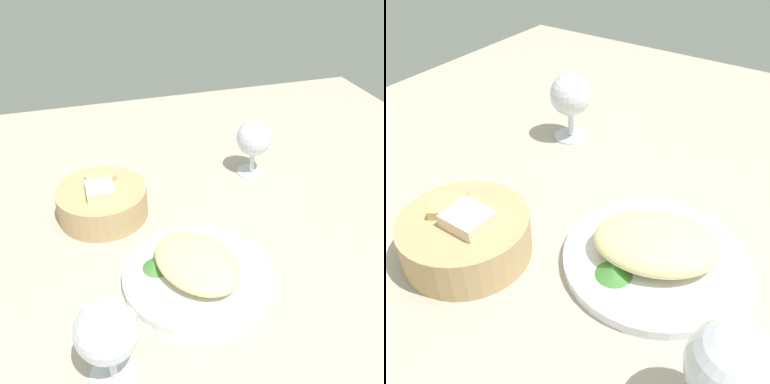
# 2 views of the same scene
# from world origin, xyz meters

# --- Properties ---
(ground_plane) EXTENTS (1.40, 1.40, 0.02)m
(ground_plane) POSITION_xyz_m (0.00, 0.00, -0.01)
(ground_plane) COLOR #B1A594
(plate) EXTENTS (0.24, 0.24, 0.01)m
(plate) POSITION_xyz_m (-0.06, 0.04, 0.01)
(plate) COLOR white
(plate) RESTS_ON ground_plane
(omelette) EXTENTS (0.19, 0.17, 0.04)m
(omelette) POSITION_xyz_m (-0.06, 0.04, 0.04)
(omelette) COLOR beige
(omelette) RESTS_ON plate
(lettuce_garnish) EXTENTS (0.05, 0.05, 0.01)m
(lettuce_garnish) POSITION_xyz_m (-0.04, 0.10, 0.02)
(lettuce_garnish) COLOR #448336
(lettuce_garnish) RESTS_ON plate
(bread_basket) EXTENTS (0.17, 0.17, 0.08)m
(bread_basket) POSITION_xyz_m (0.15, 0.17, 0.03)
(bread_basket) COLOR tan
(bread_basket) RESTS_ON ground_plane
(wine_glass_near) EXTENTS (0.08, 0.08, 0.12)m
(wine_glass_near) POSITION_xyz_m (0.22, -0.17, 0.08)
(wine_glass_near) COLOR silver
(wine_glass_near) RESTS_ON ground_plane
(wine_glass_far) EXTENTS (0.08, 0.08, 0.13)m
(wine_glass_far) POSITION_xyz_m (-0.20, 0.20, 0.08)
(wine_glass_far) COLOR silver
(wine_glass_far) RESTS_ON ground_plane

